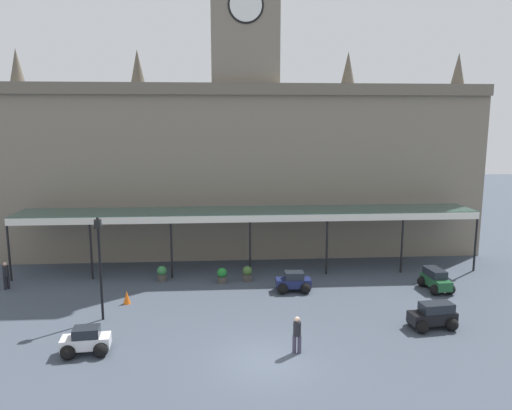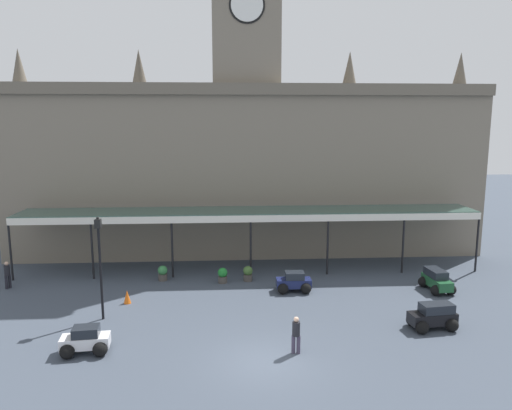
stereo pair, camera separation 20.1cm
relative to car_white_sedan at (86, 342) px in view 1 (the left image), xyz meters
name	(u,v)px [view 1 (the left image)]	position (x,y,z in m)	size (l,w,h in m)	color
ground_plane	(266,361)	(7.72, -1.26, -0.50)	(140.00, 140.00, 0.00)	#3E4653
station_building	(245,158)	(7.72, 17.05, 6.65)	(34.88, 6.62, 21.97)	slate
entrance_canopy	(249,213)	(7.72, 11.51, 3.44)	(30.39, 3.26, 4.10)	#38564C
car_white_sedan	(86,342)	(0.00, 0.00, 0.00)	(2.13, 1.65, 1.19)	silver
car_green_estate	(436,281)	(18.61, 6.73, 0.06)	(1.66, 2.31, 1.27)	#1E512D
car_navy_sedan	(293,283)	(10.11, 7.14, 0.00)	(2.07, 1.55, 1.19)	#19214C
car_black_estate	(433,317)	(16.13, 1.49, 0.06)	(2.34, 1.71, 1.27)	black
pedestrian_near_entrance	(297,333)	(9.12, -0.62, 0.41)	(0.39, 0.34, 1.67)	#3F384C
pedestrian_beside_cars	(6,274)	(-7.02, 8.72, 0.41)	(0.34, 0.36, 1.67)	black
victorian_lamppost	(100,257)	(-0.17, 3.68, 2.78)	(0.30, 0.30, 5.32)	black
traffic_cone	(127,297)	(0.64, 5.80, -0.13)	(0.40, 0.40, 0.75)	orange
planter_near_kerb	(247,273)	(7.49, 9.22, -0.01)	(0.60, 0.60, 0.96)	#47423D
planter_forecourt_centre	(162,273)	(2.10, 9.65, -0.01)	(0.60, 0.60, 0.96)	#47423D
planter_by_canopy	(222,275)	(5.89, 8.94, -0.01)	(0.60, 0.60, 0.96)	#47423D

